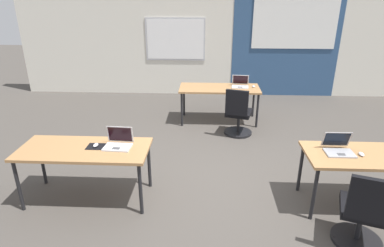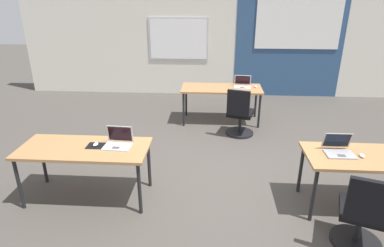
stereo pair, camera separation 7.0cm
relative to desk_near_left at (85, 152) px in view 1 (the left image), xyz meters
name	(u,v)px [view 1 (the left image)]	position (x,y,z in m)	size (l,w,h in m)	color
ground_plane	(222,176)	(1.75, 0.60, -0.66)	(24.00, 24.00, 0.00)	#47423D
back_wall_assembly	(220,39)	(1.79, 4.80, 0.75)	(10.00, 0.27, 2.80)	silver
desk_near_left	(85,152)	(0.00, 0.00, 0.00)	(1.60, 0.70, 0.72)	#A37547
desk_near_right	(373,159)	(3.50, 0.00, 0.00)	(1.60, 0.70, 0.72)	#A37547
desk_far_center	(219,90)	(1.75, 2.80, 0.00)	(1.60, 0.70, 0.72)	#A37547
laptop_near_left_inner	(118,143)	(0.42, 0.07, 0.11)	(0.35, 0.29, 0.24)	silver
mousepad_near_left_inner	(96,146)	(0.14, 0.05, 0.06)	(0.22, 0.19, 0.00)	black
mouse_near_left_inner	(96,145)	(0.14, 0.05, 0.08)	(0.06, 0.10, 0.03)	silver
laptop_near_right_inner	(339,148)	(3.09, 0.05, 0.11)	(0.33, 0.31, 0.23)	#9E9EA3
mouse_near_right_inner	(361,154)	(3.33, -0.03, 0.08)	(0.06, 0.10, 0.03)	silver
chair_near_right_inner	(363,216)	(3.12, -0.72, -0.28)	(0.56, 0.61, 0.92)	black
laptop_far_right	(240,84)	(2.17, 2.88, 0.11)	(0.36, 0.35, 0.22)	silver
mouse_far_right	(254,86)	(2.43, 2.85, 0.08)	(0.06, 0.10, 0.03)	silver
chair_far_right	(238,116)	(2.08, 2.11, -0.28)	(0.55, 0.60, 0.92)	black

